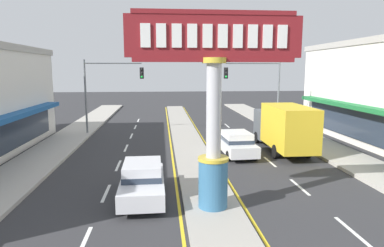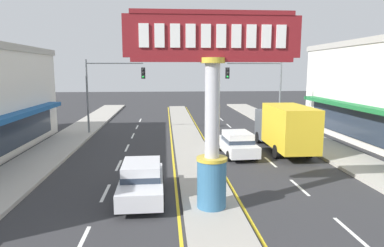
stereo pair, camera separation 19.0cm
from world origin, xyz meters
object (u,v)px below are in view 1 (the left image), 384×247
(district_sign, at_px, (214,104))
(sedan_near_right_lane, at_px, (236,143))
(traffic_light_left_side, at_px, (107,84))
(traffic_light_right_side, at_px, (259,83))
(sedan_near_left_lane, at_px, (143,180))
(box_truck_far_right_lane, at_px, (284,126))

(district_sign, height_order, sedan_near_right_lane, district_sign)
(district_sign, height_order, traffic_light_left_side, district_sign)
(traffic_light_right_side, bearing_deg, district_sign, -111.46)
(traffic_light_right_side, relative_size, sedan_near_left_lane, 1.43)
(sedan_near_right_lane, relative_size, sedan_near_left_lane, 1.01)
(district_sign, distance_m, traffic_light_left_side, 17.46)
(district_sign, relative_size, box_truck_far_right_lane, 1.06)
(district_sign, bearing_deg, traffic_light_left_side, 111.28)
(district_sign, bearing_deg, box_truck_far_right_lane, 56.18)
(traffic_light_left_side, distance_m, sedan_near_right_lane, 12.55)
(traffic_light_left_side, bearing_deg, sedan_near_right_lane, -41.11)
(box_truck_far_right_lane, bearing_deg, district_sign, -123.82)
(traffic_light_left_side, relative_size, box_truck_far_right_lane, 0.90)
(traffic_light_left_side, distance_m, traffic_light_right_side, 12.67)
(box_truck_far_right_lane, bearing_deg, traffic_light_left_side, 149.63)
(traffic_light_right_side, xyz_separation_m, sedan_near_right_lane, (-3.58, -7.78, -3.46))
(traffic_light_left_side, bearing_deg, district_sign, -68.72)
(traffic_light_left_side, xyz_separation_m, sedan_near_left_lane, (3.58, -14.79, -3.46))
(sedan_near_right_lane, bearing_deg, traffic_light_right_side, 65.28)
(traffic_light_left_side, bearing_deg, traffic_light_right_side, -0.67)
(traffic_light_right_side, xyz_separation_m, box_truck_far_right_lane, (-0.30, -7.10, -2.55))
(district_sign, distance_m, sedan_near_right_lane, 9.38)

